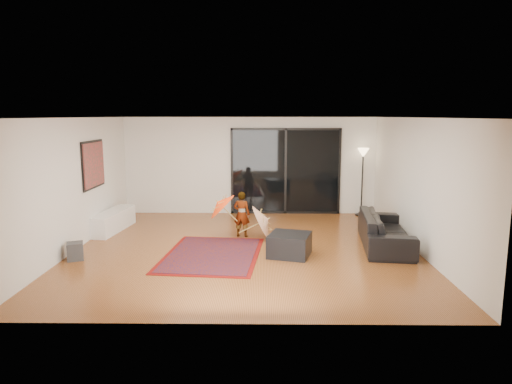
{
  "coord_description": "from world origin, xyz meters",
  "views": [
    {
      "loc": [
        0.33,
        -9.19,
        2.75
      ],
      "look_at": [
        0.21,
        0.57,
        1.1
      ],
      "focal_mm": 32.0,
      "sensor_mm": 36.0,
      "label": 1
    }
  ],
  "objects_px": {
    "media_console": "(113,221)",
    "ottoman": "(290,245)",
    "sofa": "(385,230)",
    "child": "(242,214)"
  },
  "relations": [
    {
      "from": "media_console",
      "to": "child",
      "type": "height_order",
      "value": "child"
    },
    {
      "from": "ottoman",
      "to": "child",
      "type": "relative_size",
      "value": 0.74
    },
    {
      "from": "sofa",
      "to": "child",
      "type": "height_order",
      "value": "child"
    },
    {
      "from": "sofa",
      "to": "child",
      "type": "xyz_separation_m",
      "value": [
        -3.07,
        0.74,
        0.17
      ]
    },
    {
      "from": "sofa",
      "to": "child",
      "type": "relative_size",
      "value": 2.28
    },
    {
      "from": "ottoman",
      "to": "sofa",
      "type": "bearing_deg",
      "value": 18.56
    },
    {
      "from": "media_console",
      "to": "ottoman",
      "type": "distance_m",
      "value": 4.57
    },
    {
      "from": "media_console",
      "to": "ottoman",
      "type": "xyz_separation_m",
      "value": [
        4.14,
        -1.94,
        -0.02
      ]
    },
    {
      "from": "child",
      "to": "ottoman",
      "type": "bearing_deg",
      "value": 138.42
    },
    {
      "from": "sofa",
      "to": "child",
      "type": "bearing_deg",
      "value": 83.55
    }
  ]
}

